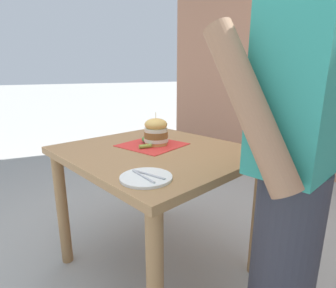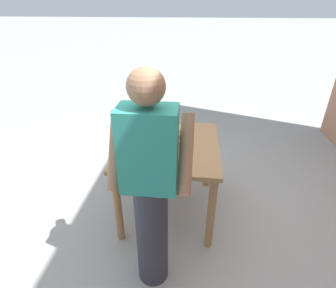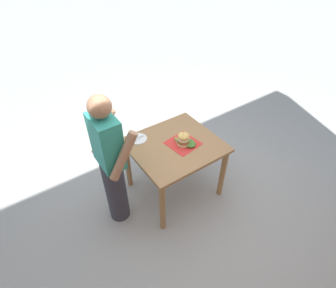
# 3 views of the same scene
# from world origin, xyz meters

# --- Properties ---
(ground_plane) EXTENTS (80.00, 80.00, 0.00)m
(ground_plane) POSITION_xyz_m (0.00, 0.00, 0.00)
(ground_plane) COLOR #9E9E99
(patio_table) EXTENTS (0.94, 1.04, 0.80)m
(patio_table) POSITION_xyz_m (0.00, 0.00, 0.67)
(patio_table) COLOR #9E7247
(patio_table) RESTS_ON ground
(serving_paper) EXTENTS (0.38, 0.38, 0.00)m
(serving_paper) POSITION_xyz_m (-0.04, -0.09, 0.80)
(serving_paper) COLOR red
(serving_paper) RESTS_ON patio_table
(sandwich) EXTENTS (0.15, 0.15, 0.20)m
(sandwich) POSITION_xyz_m (-0.06, -0.07, 0.88)
(sandwich) COLOR #E5B25B
(sandwich) RESTS_ON serving_paper
(pickle_spear) EXTENTS (0.08, 0.05, 0.02)m
(pickle_spear) POSITION_xyz_m (0.04, -0.05, 0.82)
(pickle_spear) COLOR #8EA83D
(pickle_spear) RESTS_ON serving_paper
(side_plate_with_forks) EXTENTS (0.22, 0.22, 0.02)m
(side_plate_with_forks) POSITION_xyz_m (0.33, 0.32, 0.81)
(side_plate_with_forks) COLOR white
(side_plate_with_forks) RESTS_ON patio_table
(side_salad) EXTENTS (0.18, 0.14, 0.05)m
(side_salad) POSITION_xyz_m (-0.10, -0.13, 0.83)
(side_salad) COLOR #477F33
(side_salad) RESTS_ON patio_table
(diner_across_table) EXTENTS (0.55, 0.35, 1.69)m
(diner_across_table) POSITION_xyz_m (0.05, 0.79, 0.88)
(diner_across_table) COLOR #33333D
(diner_across_table) RESTS_ON ground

